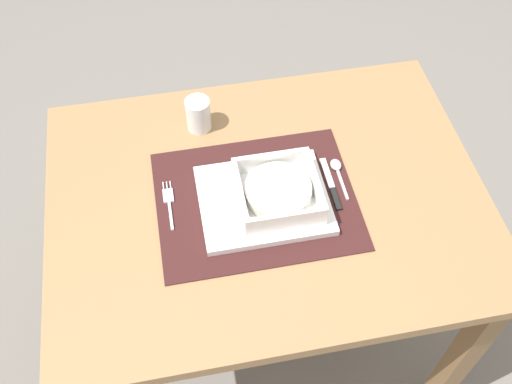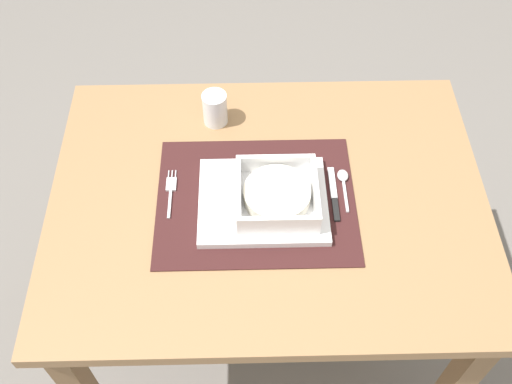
# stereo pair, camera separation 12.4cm
# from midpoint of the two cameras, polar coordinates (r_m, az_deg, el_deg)

# --- Properties ---
(ground_plane) EXTENTS (6.00, 6.00, 0.00)m
(ground_plane) POSITION_cam_midpoint_polar(r_m,az_deg,el_deg) (1.88, 2.76, -13.44)
(ground_plane) COLOR slate
(dining_table) EXTENTS (0.94, 0.71, 0.71)m
(dining_table) POSITION_cam_midpoint_polar(r_m,az_deg,el_deg) (1.35, 3.74, -3.23)
(dining_table) COLOR #936D47
(dining_table) RESTS_ON ground
(placemat) EXTENTS (0.42, 0.34, 0.00)m
(placemat) POSITION_cam_midpoint_polar(r_m,az_deg,el_deg) (1.26, 2.80, -0.97)
(placemat) COLOR #381919
(placemat) RESTS_ON dining_table
(serving_plate) EXTENTS (0.27, 0.22, 0.02)m
(serving_plate) POSITION_cam_midpoint_polar(r_m,az_deg,el_deg) (1.25, 3.50, -1.06)
(serving_plate) COLOR white
(serving_plate) RESTS_ON placemat
(porridge_bowl) EXTENTS (0.17, 0.17, 0.05)m
(porridge_bowl) POSITION_cam_midpoint_polar(r_m,az_deg,el_deg) (1.22, 4.93, -0.53)
(porridge_bowl) COLOR white
(porridge_bowl) RESTS_ON serving_plate
(fork) EXTENTS (0.02, 0.13, 0.00)m
(fork) POSITION_cam_midpoint_polar(r_m,az_deg,el_deg) (1.28, -5.50, 0.03)
(fork) COLOR silver
(fork) RESTS_ON placemat
(spoon) EXTENTS (0.02, 0.11, 0.01)m
(spoon) POSITION_cam_midpoint_polar(r_m,az_deg,el_deg) (1.31, 11.12, 0.99)
(spoon) COLOR silver
(spoon) RESTS_ON placemat
(butter_knife) EXTENTS (0.01, 0.14, 0.01)m
(butter_knife) POSITION_cam_midpoint_polar(r_m,az_deg,el_deg) (1.28, 10.32, -0.67)
(butter_knife) COLOR black
(butter_knife) RESTS_ON placemat
(drinking_glass) EXTENTS (0.06, 0.06, 0.08)m
(drinking_glass) POSITION_cam_midpoint_polar(r_m,az_deg,el_deg) (1.38, -1.41, 7.78)
(drinking_glass) COLOR white
(drinking_glass) RESTS_ON dining_table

